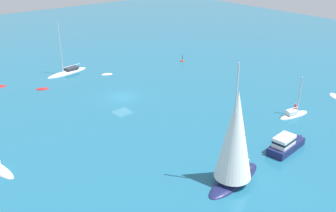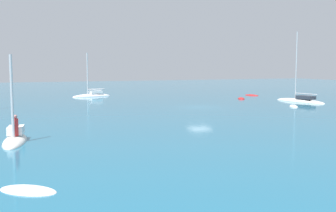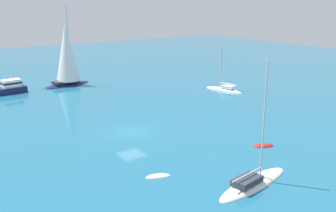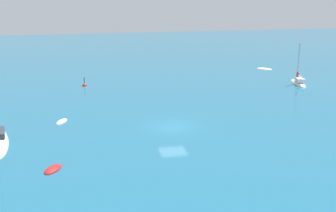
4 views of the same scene
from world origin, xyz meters
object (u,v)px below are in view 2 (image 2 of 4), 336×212
(ketch, at_px, (300,101))
(sailboat, at_px, (15,139))
(dinghy, at_px, (294,107))
(tender, at_px, (28,191))
(skiff, at_px, (241,99))
(sloop, at_px, (92,95))
(skiff_1, at_px, (252,95))

(ketch, bearing_deg, sailboat, 105.40)
(sailboat, bearing_deg, dinghy, 118.67)
(tender, relative_size, dinghy, 1.24)
(tender, xyz_separation_m, sailboat, (10.75, 0.22, 0.17))
(skiff, bearing_deg, sloop, -98.58)
(dinghy, bearing_deg, tender, -31.98)
(ketch, xyz_separation_m, skiff_1, (11.87, -0.38, -0.12))
(sailboat, bearing_deg, sloop, 170.06)
(ketch, distance_m, sailboat, 38.85)
(skiff_1, bearing_deg, sloop, 65.07)
(skiff, distance_m, sailboat, 37.96)
(sloop, height_order, skiff, sloop)
(sailboat, height_order, skiff_1, sailboat)
(skiff, relative_size, tender, 0.85)
(sloop, relative_size, dinghy, 3.36)
(tender, xyz_separation_m, skiff_1, (38.60, -35.57, 0.00))
(ketch, relative_size, skiff_1, 3.22)
(ketch, xyz_separation_m, dinghy, (-4.97, 5.11, -0.12))
(ketch, height_order, dinghy, ketch)
(skiff_1, height_order, dinghy, dinghy)
(sloop, height_order, tender, sloop)
(dinghy, bearing_deg, ketch, 156.31)
(skiff, relative_size, skiff_1, 0.74)
(sloop, relative_size, tender, 2.72)
(sailboat, xyz_separation_m, dinghy, (11.01, -30.29, -0.17))
(skiff, distance_m, dinghy, 11.54)
(sloop, distance_m, dinghy, 30.35)
(sloop, xyz_separation_m, ketch, (-19.12, -23.57, -0.04))
(skiff_1, bearing_deg, ketch, 170.07)
(dinghy, bearing_deg, sailboat, -47.90)
(ketch, height_order, tender, ketch)
(skiff, bearing_deg, tender, -17.02)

